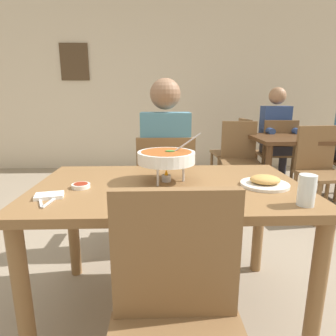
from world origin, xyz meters
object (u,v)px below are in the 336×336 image
chair_bg_window (236,148)px  chair_bg_corner (320,166)px  drink_glass (307,192)px  diner_main (165,155)px  sauce_dish (81,186)px  rice_plate (179,198)px  curry_bowl (166,158)px  chair_diner_main (165,186)px  dining_table_main (169,204)px  chair_bg_middle (277,149)px  appetizer_plate (265,182)px  patron_bg_middle (276,131)px  dining_table_far (295,148)px  chair_bg_right (239,155)px  chair_viewer_empty (178,323)px

chair_bg_window → chair_bg_corner: bearing=-62.7°
drink_glass → chair_bg_corner: bearing=58.2°
diner_main → sauce_dish: 0.90m
rice_plate → sauce_dish: rice_plate is taller
drink_glass → chair_bg_window: 2.79m
curry_bowl → chair_bg_corner: 2.07m
curry_bowl → chair_diner_main: bearing=88.9°
rice_plate → chair_bg_corner: (1.54, 1.60, -0.25)m
dining_table_main → chair_bg_middle: 2.75m
appetizer_plate → patron_bg_middle: (1.03, 2.39, -0.01)m
diner_main → curry_bowl: diner_main is taller
chair_diner_main → patron_bg_middle: size_ratio=0.69×
dining_table_far → chair_bg_corner: size_ratio=1.11×
dining_table_main → chair_bg_right: size_ratio=1.51×
chair_diner_main → chair_bg_window: bearing=59.6°
chair_diner_main → chair_viewer_empty: 1.38m
chair_viewer_empty → chair_bg_corner: bearing=52.0°
drink_glass → chair_bg_middle: bearing=69.6°
dining_table_main → chair_bg_right: chair_bg_right is taller
curry_bowl → dining_table_far: 2.37m
diner_main → appetizer_plate: diner_main is taller
chair_bg_corner → chair_bg_window: (-0.56, 1.09, 0.00)m
rice_plate → dining_table_far: size_ratio=0.24×
diner_main → sauce_dish: diner_main is taller
dining_table_main → curry_bowl: curry_bowl is taller
chair_bg_middle → chair_bg_corner: (0.06, -0.95, 0.00)m
dining_table_main → dining_table_far: same height
curry_bowl → chair_bg_middle: size_ratio=0.37×
curry_bowl → rice_plate: size_ratio=1.39×
diner_main → dining_table_far: size_ratio=1.31×
drink_glass → chair_bg_window: size_ratio=0.14×
chair_bg_middle → chair_bg_window: (-0.51, 0.14, 0.00)m
chair_bg_corner → sauce_dish: bearing=-145.5°
dining_table_main → appetizer_plate: bearing=-5.1°
dining_table_far → chair_bg_corner: 0.50m
rice_plate → chair_bg_middle: size_ratio=0.27×
sauce_dish → chair_bg_right: size_ratio=0.10×
chair_viewer_empty → chair_bg_window: bearing=72.0°
rice_plate → patron_bg_middle: size_ratio=0.18×
patron_bg_middle → dining_table_main: bearing=-122.7°
dining_table_main → diner_main: bearing=90.0°
chair_bg_right → chair_bg_window: (0.09, 0.47, 0.00)m
chair_diner_main → sauce_dish: size_ratio=10.00×
dining_table_main → appetizer_plate: 0.50m
appetizer_plate → chair_bg_window: size_ratio=0.27×
dining_table_main → dining_table_far: size_ratio=1.36×
chair_bg_middle → chair_diner_main: bearing=-133.8°
curry_bowl → chair_bg_right: 2.15m
dining_table_main → chair_bg_middle: chair_bg_middle is taller
chair_viewer_empty → diner_main: bearing=90.0°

